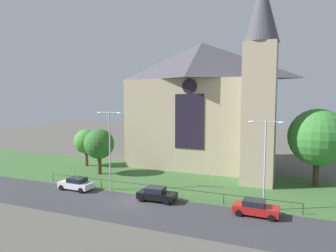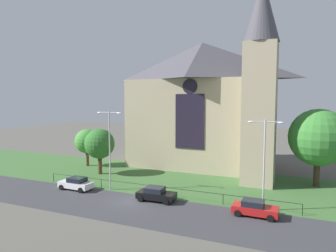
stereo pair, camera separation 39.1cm
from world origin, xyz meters
name	(u,v)px [view 1 (the left image)]	position (x,y,z in m)	size (l,w,h in m)	color
ground	(169,178)	(0.00, 10.00, 0.00)	(160.00, 160.00, 0.00)	#56544C
road_asphalt	(125,207)	(0.00, -2.00, 0.00)	(120.00, 8.00, 0.01)	#38383D
grass_verge	(164,182)	(0.00, 8.00, 0.00)	(120.00, 20.00, 0.01)	#3D6633
church_building	(205,103)	(2.37, 19.31, 10.27)	(23.20, 16.20, 26.00)	tan
iron_railing	(157,187)	(1.60, 2.50, 0.97)	(30.50, 0.07, 1.13)	black
tree_right_far	(318,137)	(18.57, 13.95, 6.19)	(7.17, 7.17, 9.80)	#423021
tree_left_far	(86,142)	(-15.52, 12.18, 4.03)	(3.94, 3.94, 6.04)	brown
tree_left_near	(99,144)	(-10.37, 8.41, 4.45)	(4.37, 4.37, 6.67)	#4C3823
streetlamp_near	(110,141)	(-4.62, 2.40, 5.98)	(3.37, 0.26, 9.60)	#B2B2B7
streetlamp_far	(265,154)	(13.22, 2.40, 5.68)	(3.37, 0.26, 9.04)	#B2B2B7
parked_car_white	(76,184)	(-8.51, 0.87, 0.74)	(4.25, 2.12, 1.51)	silver
parked_car_black	(157,194)	(2.21, 0.90, 0.74)	(4.26, 2.15, 1.51)	black
parked_car_red	(256,208)	(12.63, 0.68, 0.74)	(4.25, 2.12, 1.51)	#B21919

